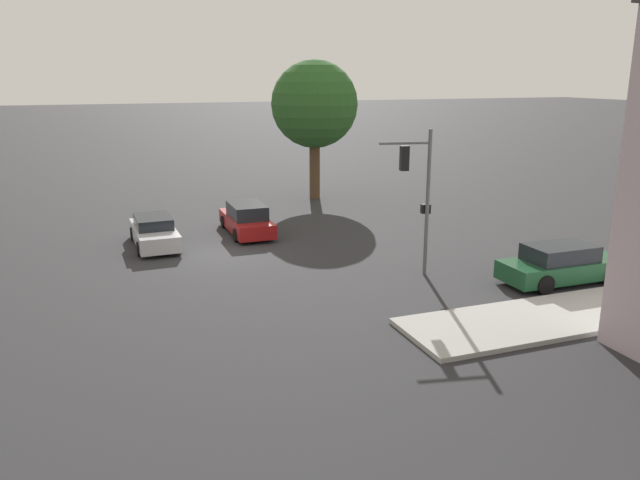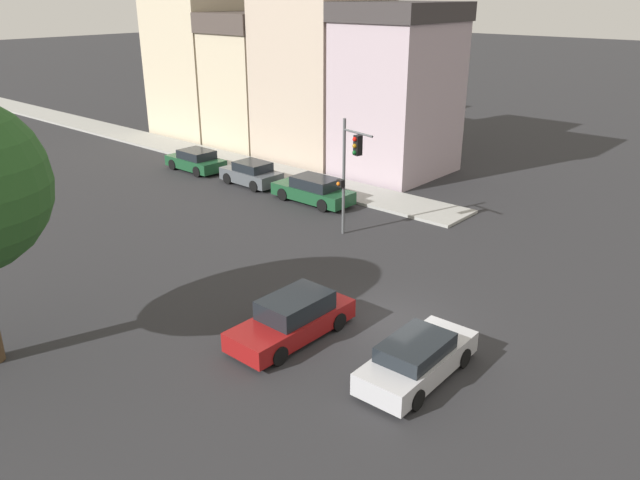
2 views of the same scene
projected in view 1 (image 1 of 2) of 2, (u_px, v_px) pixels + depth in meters
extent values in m
plane|color=#28282B|center=(220.00, 254.00, 26.64)|extent=(300.00, 300.00, 0.00)
cylinder|color=#4C3823|center=(315.00, 168.00, 38.28)|extent=(0.64, 0.64, 3.77)
sphere|color=#285623|center=(315.00, 104.00, 37.30)|extent=(5.21, 5.21, 5.21)
cylinder|color=#515456|center=(427.00, 204.00, 23.27)|extent=(0.14, 0.14, 5.53)
cylinder|color=#515456|center=(405.00, 143.00, 22.55)|extent=(0.48, 1.88, 0.10)
cube|color=black|center=(404.00, 158.00, 22.69)|extent=(0.35, 0.35, 0.90)
sphere|color=red|center=(403.00, 149.00, 22.80)|extent=(0.20, 0.20, 0.20)
sphere|color=#99660F|center=(403.00, 158.00, 22.87)|extent=(0.20, 0.20, 0.20)
sphere|color=#0F511E|center=(403.00, 166.00, 22.95)|extent=(0.20, 0.20, 0.20)
cube|color=black|center=(426.00, 209.00, 23.50)|extent=(0.29, 0.39, 0.35)
sphere|color=orange|center=(424.00, 208.00, 23.64)|extent=(0.18, 0.18, 0.18)
cube|color=#B7B7BC|center=(155.00, 235.00, 27.81)|extent=(4.48, 1.82, 0.69)
cube|color=black|center=(153.00, 221.00, 27.82)|extent=(2.35, 1.56, 0.47)
cylinder|color=black|center=(178.00, 245.00, 26.91)|extent=(0.62, 0.23, 0.62)
cylinder|color=black|center=(140.00, 249.00, 26.34)|extent=(0.62, 0.23, 0.62)
cylinder|color=black|center=(168.00, 231.00, 29.38)|extent=(0.62, 0.23, 0.62)
cylinder|color=black|center=(133.00, 234.00, 28.81)|extent=(0.62, 0.23, 0.62)
cube|color=maroon|center=(246.00, 223.00, 30.06)|extent=(4.64, 1.79, 0.66)
cube|color=black|center=(247.00, 211.00, 29.72)|extent=(2.42, 1.56, 0.65)
cylinder|color=black|center=(224.00, 222.00, 31.14)|extent=(0.63, 0.22, 0.63)
cylinder|color=black|center=(256.00, 219.00, 31.68)|extent=(0.63, 0.22, 0.63)
cylinder|color=black|center=(236.00, 235.00, 28.53)|extent=(0.63, 0.22, 0.63)
cylinder|color=black|center=(271.00, 232.00, 29.08)|extent=(0.63, 0.22, 0.63)
cube|color=#194728|center=(563.00, 268.00, 22.94)|extent=(1.80, 4.74, 0.68)
cube|color=black|center=(560.00, 253.00, 22.71)|extent=(1.58, 2.47, 0.58)
cylinder|color=black|center=(577.00, 263.00, 24.24)|extent=(0.22, 0.69, 0.69)
cylinder|color=black|center=(611.00, 275.00, 22.72)|extent=(0.22, 0.69, 0.69)
cylinder|color=black|center=(515.00, 271.00, 23.25)|extent=(0.22, 0.69, 0.69)
cylinder|color=black|center=(545.00, 285.00, 21.73)|extent=(0.22, 0.69, 0.69)
cylinder|color=black|center=(625.00, 257.00, 25.00)|extent=(0.24, 0.68, 0.67)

